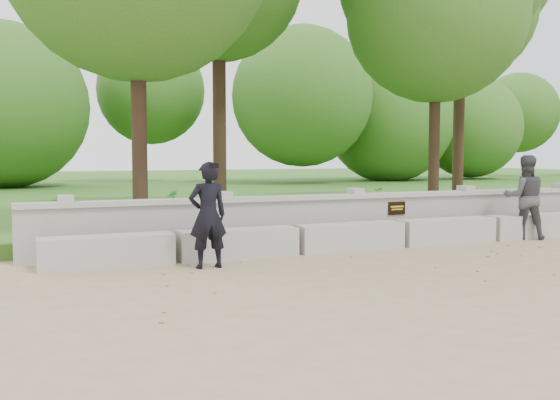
{
  "coord_description": "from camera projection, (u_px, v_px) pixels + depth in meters",
  "views": [
    {
      "loc": [
        -6.19,
        -7.26,
        1.62
      ],
      "look_at": [
        -2.52,
        1.37,
        0.93
      ],
      "focal_mm": 40.0,
      "sensor_mm": 36.0,
      "label": 1
    }
  ],
  "objects": [
    {
      "name": "ground",
      "position": [
        473.0,
        264.0,
        9.2
      ],
      "size": [
        80.0,
        80.0,
        0.0
      ],
      "primitive_type": "plane",
      "color": "tan",
      "rests_on": "ground"
    },
    {
      "name": "lawn",
      "position": [
        206.0,
        196.0,
        22.04
      ],
      "size": [
        40.0,
        22.0,
        0.25
      ],
      "primitive_type": "cube",
      "color": "#34601E",
      "rests_on": "ground"
    },
    {
      "name": "concrete_bench",
      "position": [
        400.0,
        234.0,
        10.93
      ],
      "size": [
        11.9,
        0.45,
        0.45
      ],
      "color": "#ABA8A1",
      "rests_on": "ground"
    },
    {
      "name": "parapet_wall",
      "position": [
        379.0,
        216.0,
        11.55
      ],
      "size": [
        12.5,
        0.35,
        0.9
      ],
      "color": "#A09E97",
      "rests_on": "ground"
    },
    {
      "name": "man_main",
      "position": [
        208.0,
        215.0,
        8.82
      ],
      "size": [
        0.56,
        0.5,
        1.51
      ],
      "color": "black",
      "rests_on": "ground"
    },
    {
      "name": "visitor_left",
      "position": [
        525.0,
        197.0,
        11.86
      ],
      "size": [
        0.98,
        0.92,
        1.6
      ],
      "color": "#3C3C41",
      "rests_on": "ground"
    },
    {
      "name": "shrub_a",
      "position": [
        60.0,
        213.0,
        11.27
      ],
      "size": [
        0.39,
        0.36,
        0.61
      ],
      "primitive_type": "imported",
      "rotation": [
        0.0,
        0.0,
        0.55
      ],
      "color": "#2A7227",
      "rests_on": "lawn"
    },
    {
      "name": "shrub_b",
      "position": [
        273.0,
        209.0,
        12.47
      ],
      "size": [
        0.34,
        0.37,
        0.56
      ],
      "primitive_type": "imported",
      "rotation": [
        0.0,
        0.0,
        1.94
      ],
      "color": "#2A7227",
      "rests_on": "lawn"
    },
    {
      "name": "shrub_c",
      "position": [
        386.0,
        201.0,
        14.35
      ],
      "size": [
        0.61,
        0.56,
        0.58
      ],
      "primitive_type": "imported",
      "rotation": [
        0.0,
        0.0,
        3.36
      ],
      "color": "#2A7227",
      "rests_on": "lawn"
    },
    {
      "name": "shrub_d",
      "position": [
        172.0,
        203.0,
        13.95
      ],
      "size": [
        0.4,
        0.41,
        0.56
      ],
      "primitive_type": "imported",
      "rotation": [
        0.0,
        0.0,
        5.19
      ],
      "color": "#2A7227",
      "rests_on": "lawn"
    }
  ]
}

